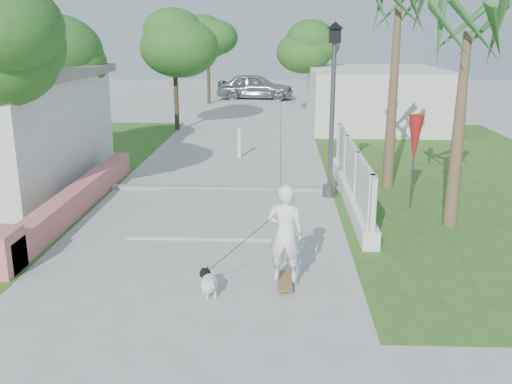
{
  "coord_description": "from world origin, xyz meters",
  "views": [
    {
      "loc": [
        1.57,
        -9.07,
        4.15
      ],
      "look_at": [
        1.11,
        1.87,
        1.1
      ],
      "focal_mm": 40.0,
      "sensor_mm": 36.0,
      "label": 1
    }
  ],
  "objects_px": {
    "street_lamp": "(332,104)",
    "dog": "(208,282)",
    "skateboarder": "(269,238)",
    "parked_car": "(255,86)",
    "patio_umbrella": "(415,141)",
    "bollard": "(239,142)"
  },
  "relations": [
    {
      "from": "street_lamp",
      "to": "dog",
      "type": "distance_m",
      "value": 6.88
    },
    {
      "from": "skateboarder",
      "to": "parked_car",
      "type": "distance_m",
      "value": 28.54
    },
    {
      "from": "parked_car",
      "to": "dog",
      "type": "bearing_deg",
      "value": -173.58
    },
    {
      "from": "patio_umbrella",
      "to": "dog",
      "type": "xyz_separation_m",
      "value": [
        -4.37,
        -5.04,
        -1.45
      ]
    },
    {
      "from": "skateboarder",
      "to": "dog",
      "type": "height_order",
      "value": "skateboarder"
    },
    {
      "from": "bollard",
      "to": "dog",
      "type": "height_order",
      "value": "bollard"
    },
    {
      "from": "bollard",
      "to": "parked_car",
      "type": "relative_size",
      "value": 0.22
    },
    {
      "from": "bollard",
      "to": "patio_umbrella",
      "type": "distance_m",
      "value": 7.25
    },
    {
      "from": "street_lamp",
      "to": "dog",
      "type": "xyz_separation_m",
      "value": [
        -2.47,
        -6.04,
        -2.19
      ]
    },
    {
      "from": "bollard",
      "to": "skateboarder",
      "type": "height_order",
      "value": "skateboarder"
    },
    {
      "from": "street_lamp",
      "to": "skateboarder",
      "type": "xyz_separation_m",
      "value": [
        -1.49,
        -5.65,
        -1.56
      ]
    },
    {
      "from": "bollard",
      "to": "patio_umbrella",
      "type": "height_order",
      "value": "patio_umbrella"
    },
    {
      "from": "dog",
      "to": "parked_car",
      "type": "height_order",
      "value": "parked_car"
    },
    {
      "from": "dog",
      "to": "parked_car",
      "type": "distance_m",
      "value": 28.9
    },
    {
      "from": "skateboarder",
      "to": "dog",
      "type": "xyz_separation_m",
      "value": [
        -0.98,
        -0.39,
        -0.63
      ]
    },
    {
      "from": "bollard",
      "to": "parked_car",
      "type": "xyz_separation_m",
      "value": [
        -0.25,
        18.35,
        0.25
      ]
    },
    {
      "from": "bollard",
      "to": "parked_car",
      "type": "height_order",
      "value": "parked_car"
    },
    {
      "from": "bollard",
      "to": "patio_umbrella",
      "type": "xyz_separation_m",
      "value": [
        4.6,
        -5.5,
        1.1
      ]
    },
    {
      "from": "bollard",
      "to": "skateboarder",
      "type": "xyz_separation_m",
      "value": [
        1.21,
        -10.15,
        0.28
      ]
    },
    {
      "from": "bollard",
      "to": "skateboarder",
      "type": "distance_m",
      "value": 10.22
    },
    {
      "from": "skateboarder",
      "to": "dog",
      "type": "bearing_deg",
      "value": 29.94
    },
    {
      "from": "parked_car",
      "to": "patio_umbrella",
      "type": "bearing_deg",
      "value": -163.05
    }
  ]
}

